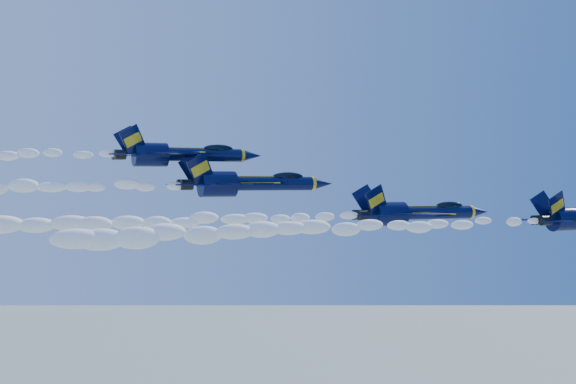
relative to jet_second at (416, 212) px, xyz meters
name	(u,v)px	position (x,y,z in m)	size (l,w,h in m)	color
smoke_trail_jet_lead	(325,229)	(-16.43, -11.03, -0.79)	(47.10, 1.86, 1.67)	white
jet_second	(416,212)	(0.00, 0.00, 0.00)	(16.93, 13.89, 6.29)	black
smoke_trail_jet_second	(133,222)	(-30.79, 0.00, -0.43)	(47.10, 2.02, 1.82)	white
jet_third	(249,183)	(-15.19, 10.77, 3.18)	(18.69, 15.33, 6.95)	black
jet_fourth	(180,154)	(-22.33, 13.63, 6.44)	(17.33, 14.22, 6.44)	black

